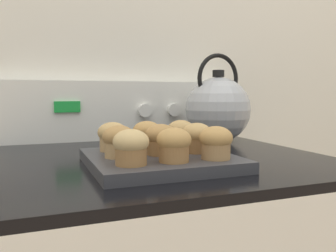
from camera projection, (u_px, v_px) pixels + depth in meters
wall_back at (116, 53)px, 1.15m from camera, size 8.00×0.05×2.40m
control_panel at (121, 110)px, 1.12m from camera, size 0.74×0.07×0.18m
muffin_pan at (159, 160)px, 0.71m from camera, size 0.28×0.28×0.02m
muffin_r0_c0 at (131, 147)px, 0.61m from camera, size 0.06×0.06×0.06m
muffin_r0_c1 at (174, 144)px, 0.63m from camera, size 0.06×0.06×0.06m
muffin_r0_c2 at (216, 142)px, 0.66m from camera, size 0.06×0.06×0.06m
muffin_r1_c0 at (119, 141)px, 0.68m from camera, size 0.06×0.06×0.06m
muffin_r1_c1 at (161, 139)px, 0.71m from camera, size 0.06×0.06×0.06m
muffin_r1_c2 at (197, 137)px, 0.74m from camera, size 0.06×0.06×0.06m
muffin_r2_c0 at (113, 136)px, 0.75m from camera, size 0.06×0.06×0.06m
muffin_r2_c1 at (147, 135)px, 0.78m from camera, size 0.06×0.06×0.06m
muffin_r2_c2 at (181, 133)px, 0.81m from camera, size 0.06×0.06×0.06m
tea_kettle at (218, 108)px, 1.05m from camera, size 0.23×0.19×0.26m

